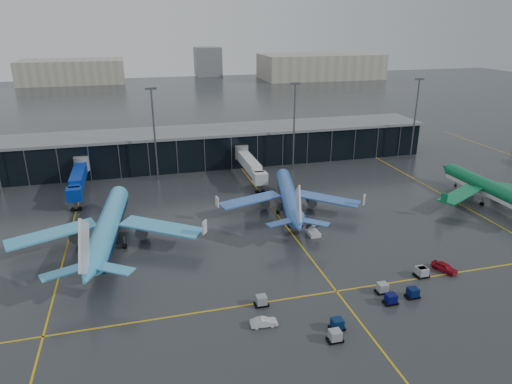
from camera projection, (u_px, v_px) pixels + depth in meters
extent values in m
plane|color=#282B2D|center=(255.00, 256.00, 86.50)|extent=(600.00, 600.00, 0.00)
cube|color=black|center=(204.00, 148.00, 140.79)|extent=(140.00, 16.00, 10.00)
cube|color=slate|center=(203.00, 131.00, 138.92)|extent=(142.00, 17.00, 0.80)
cylinder|color=#595B60|center=(82.00, 164.00, 124.64)|extent=(4.00, 4.00, 4.00)
cube|color=navy|center=(77.00, 182.00, 112.72)|extent=(3.00, 24.00, 3.00)
cylinder|color=#595B60|center=(76.00, 205.00, 107.03)|extent=(1.00, 1.00, 2.60)
cylinder|color=#595B60|center=(242.00, 152.00, 135.44)|extent=(4.00, 4.00, 4.00)
cube|color=silver|center=(253.00, 168.00, 123.51)|extent=(3.00, 24.00, 3.00)
cylinder|color=#595B60|center=(260.00, 188.00, 117.83)|extent=(1.00, 1.00, 2.60)
cylinder|color=#595B60|center=(155.00, 136.00, 123.70)|extent=(0.50, 0.50, 25.00)
cube|color=#595B60|center=(151.00, 89.00, 119.21)|extent=(3.00, 0.40, 0.60)
cylinder|color=#595B60|center=(294.00, 128.00, 133.29)|extent=(0.50, 0.50, 25.00)
cube|color=#595B60|center=(295.00, 84.00, 128.80)|extent=(3.00, 0.40, 0.60)
cylinder|color=#595B60|center=(415.00, 121.00, 142.89)|extent=(0.50, 0.50, 25.00)
cube|color=#595B60|center=(420.00, 79.00, 138.40)|extent=(3.00, 0.40, 0.60)
cube|color=#B2AD99|center=(320.00, 66.00, 347.20)|extent=(90.00, 42.00, 18.00)
cube|color=#B2AD99|center=(73.00, 71.00, 322.46)|extent=(70.00, 38.00, 16.00)
cube|color=#B2AD99|center=(208.00, 62.00, 363.47)|extent=(20.00, 20.00, 22.00)
cube|color=gold|center=(71.00, 232.00, 96.18)|extent=(0.30, 120.00, 0.02)
cube|color=gold|center=(274.00, 211.00, 106.98)|extent=(0.30, 120.00, 0.02)
cube|color=gold|center=(441.00, 194.00, 117.78)|extent=(0.30, 120.00, 0.02)
cube|color=gold|center=(336.00, 291.00, 75.33)|extent=(220.00, 0.30, 0.02)
cube|color=black|center=(382.00, 292.00, 74.94)|extent=(2.20, 1.50, 0.36)
cube|color=gray|center=(382.00, 288.00, 74.67)|extent=(1.60, 1.50, 1.50)
cube|color=black|center=(412.00, 296.00, 73.62)|extent=(2.20, 1.50, 0.36)
cube|color=#04103C|center=(413.00, 292.00, 73.35)|extent=(1.60, 1.50, 1.50)
cube|color=black|center=(422.00, 276.00, 79.54)|extent=(2.20, 1.50, 0.36)
cube|color=#9B9CA3|center=(423.00, 272.00, 79.27)|extent=(1.60, 1.50, 1.50)
cube|color=black|center=(420.00, 275.00, 79.86)|extent=(2.20, 1.50, 0.36)
cube|color=#94989C|center=(421.00, 271.00, 79.59)|extent=(1.60, 1.50, 1.50)
cube|color=black|center=(337.00, 328.00, 66.05)|extent=(2.20, 1.50, 0.36)
cube|color=#051B40|center=(337.00, 324.00, 65.78)|extent=(1.60, 1.50, 1.50)
cube|color=black|center=(335.00, 340.00, 63.61)|extent=(2.20, 1.50, 0.36)
cube|color=gray|center=(335.00, 335.00, 63.33)|extent=(1.60, 1.50, 1.50)
cube|color=black|center=(261.00, 304.00, 71.55)|extent=(2.20, 1.50, 0.36)
cube|color=gray|center=(261.00, 300.00, 71.28)|extent=(1.60, 1.50, 1.50)
cube|color=black|center=(390.00, 303.00, 72.00)|extent=(2.20, 1.50, 0.36)
cube|color=#050845|center=(391.00, 298.00, 71.73)|extent=(1.60, 1.50, 1.50)
cube|color=silver|center=(313.00, 233.00, 94.95)|extent=(2.27, 3.25, 0.80)
cube|color=silver|center=(314.00, 225.00, 94.28)|extent=(1.66, 2.87, 2.29)
imported|color=maroon|center=(444.00, 267.00, 81.17)|extent=(3.53, 4.96, 1.57)
imported|color=silver|center=(264.00, 322.00, 66.58)|extent=(4.07, 1.63, 1.32)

